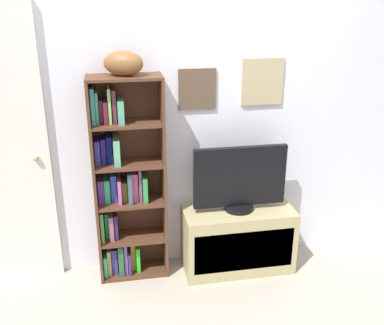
{
  "coord_description": "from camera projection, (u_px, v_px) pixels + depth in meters",
  "views": [
    {
      "loc": [
        -0.59,
        -2.04,
        2.08
      ],
      "look_at": [
        -0.06,
        0.85,
        0.94
      ],
      "focal_mm": 41.72,
      "sensor_mm": 36.0,
      "label": 1
    }
  ],
  "objects": [
    {
      "name": "tv_stand",
      "position": [
        237.0,
        238.0,
        3.51
      ],
      "size": [
        0.85,
        0.39,
        0.51
      ],
      "color": "tan",
      "rests_on": "ground"
    },
    {
      "name": "football",
      "position": [
        123.0,
        63.0,
        2.95
      ],
      "size": [
        0.32,
        0.27,
        0.16
      ],
      "primitive_type": "ellipsoid",
      "rotation": [
        0.0,
        0.0,
        -0.43
      ],
      "color": "brown",
      "rests_on": "bookshelf"
    },
    {
      "name": "bookshelf",
      "position": [
        123.0,
        187.0,
        3.29
      ],
      "size": [
        0.52,
        0.25,
        1.55
      ],
      "color": "#53311F",
      "rests_on": "ground"
    },
    {
      "name": "back_wall",
      "position": [
        193.0,
        117.0,
        3.33
      ],
      "size": [
        4.8,
        0.08,
        2.4
      ],
      "color": "silver",
      "rests_on": "ground"
    },
    {
      "name": "television",
      "position": [
        240.0,
        180.0,
        3.33
      ],
      "size": [
        0.7,
        0.22,
        0.51
      ],
      "color": "black",
      "rests_on": "tv_stand"
    }
  ]
}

